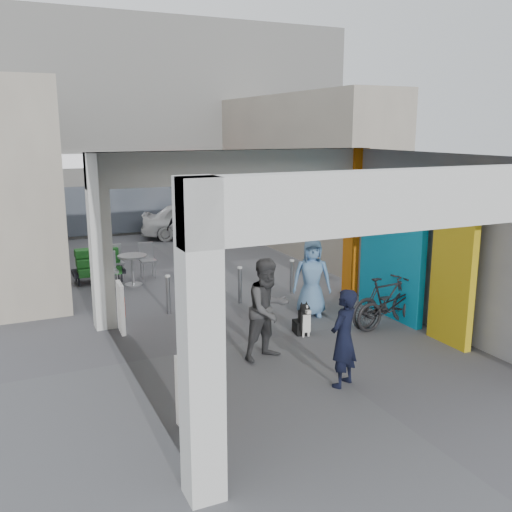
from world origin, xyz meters
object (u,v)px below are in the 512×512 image
man_with_dog (344,338)px  man_elderly (312,278)px  border_collie (303,321)px  bicycle_rear (385,301)px  man_back_turned (268,309)px  produce_stand (98,269)px  cafe_set (126,270)px  white_van (195,220)px  bicycle_front (392,305)px  man_crates (183,228)px

man_with_dog → man_elderly: bearing=-139.5°
border_collie → man_elderly: size_ratio=0.41×
man_elderly → bicycle_rear: size_ratio=0.97×
man_elderly → man_back_turned: bearing=-113.1°
produce_stand → man_with_dog: size_ratio=0.83×
cafe_set → bicycle_rear: 6.89m
border_collie → man_back_turned: 1.50m
border_collie → white_van: (1.33, 10.49, 0.38)m
man_back_turned → bicycle_front: bearing=-6.6°
cafe_set → border_collie: bearing=-66.4°
man_crates → white_van: size_ratio=0.44×
cafe_set → man_elderly: bearing=-54.7°
border_collie → bicycle_rear: size_ratio=0.39×
white_van → man_with_dog: bearing=-168.9°
man_with_dog → white_van: size_ratio=0.41×
bicycle_rear → white_van: (-0.45, 10.72, 0.13)m
border_collie → man_crates: size_ratio=0.40×
bicycle_rear → man_elderly: bearing=34.5°
man_crates → white_van: (1.26, 2.53, -0.20)m
border_collie → white_van: bearing=92.4°
cafe_set → bicycle_rear: bearing=-53.4°
man_crates → cafe_set: bearing=54.4°
man_elderly → produce_stand: bearing=152.3°
man_elderly → bicycle_front: (1.11, -1.33, -0.37)m
cafe_set → man_elderly: (3.07, -4.33, 0.50)m
cafe_set → man_crates: size_ratio=0.91×
bicycle_rear → man_back_turned: bearing=94.0°
man_crates → produce_stand: bearing=43.2°
cafe_set → man_with_dog: man_with_dog is taller
man_elderly → bicycle_rear: bearing=-24.8°
man_elderly → border_collie: bearing=-103.4°
bicycle_rear → border_collie: bearing=76.4°
cafe_set → man_with_dog: (1.78, -7.53, 0.45)m
produce_stand → man_with_dog: bearing=-72.7°
cafe_set → man_with_dog: bearing=-76.7°
cafe_set → man_with_dog: 7.75m
cafe_set → man_crates: bearing=48.0°
white_van → man_back_turned: bearing=-172.9°
man_with_dog → man_elderly: man_elderly is taller
man_elderly → man_crates: size_ratio=0.98×
bicycle_rear → produce_stand: bearing=32.3°
white_van → bicycle_rear: bearing=-158.1°
border_collie → white_van: 10.58m
border_collie → bicycle_rear: (1.79, -0.22, 0.25)m
cafe_set → white_van: (3.65, 5.19, 0.32)m
man_elderly → bicycle_rear: man_elderly is taller
border_collie → bicycle_front: bearing=-1.1°
man_back_turned → man_elderly: bearing=28.4°
border_collie → produce_stand: bearing=127.1°
cafe_set → produce_stand: cafe_set is taller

